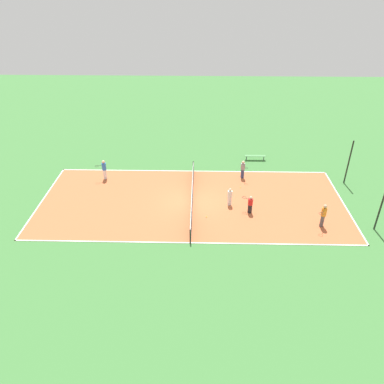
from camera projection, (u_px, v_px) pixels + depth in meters
ground_plane at (192, 202)px, 29.60m from camera, size 80.00×80.00×0.00m
court_surface at (192, 202)px, 29.59m from camera, size 10.44×23.93×0.02m
tennis_net at (192, 196)px, 29.32m from camera, size 10.24×0.10×1.01m
bench at (255, 156)px, 35.81m from camera, size 0.36×1.96×0.45m
player_far_white at (230, 196)px, 28.76m from camera, size 0.45×0.45×1.47m
player_near_blue at (104, 168)px, 32.25m from camera, size 0.68×0.99×1.77m
player_coach_red at (250, 204)px, 27.86m from camera, size 0.88×0.91×1.42m
player_center_orange at (324, 214)px, 26.25m from camera, size 0.94×0.83×1.81m
player_baseline_gray at (243, 168)px, 32.44m from camera, size 0.99×0.61×1.64m
tennis_ball_right_alley at (240, 187)px, 31.43m from camera, size 0.07×0.07×0.07m
tennis_ball_midcourt at (207, 217)px, 27.71m from camera, size 0.07×0.07×0.07m
fence_post_back_left at (349, 163)px, 31.16m from camera, size 0.12×0.12×3.93m
fence_post_back_right at (381, 206)px, 25.50m from camera, size 0.12×0.12×3.93m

